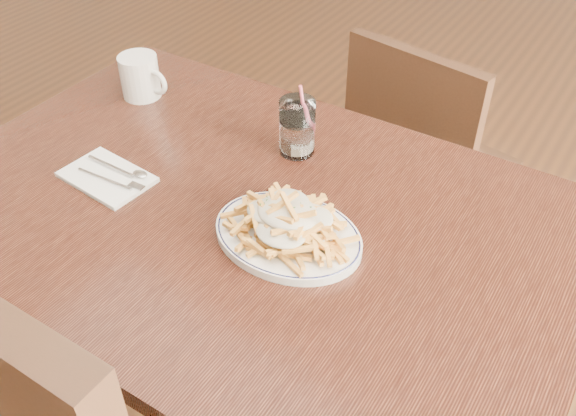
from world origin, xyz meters
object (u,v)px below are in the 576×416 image
Objects in this scene: table at (247,240)px; water_glass at (297,130)px; chair_far at (421,159)px; coffee_mug at (141,77)px; loaded_fries at (288,217)px; fries_plate at (288,235)px.

water_glass reaches higher than table.
coffee_mug is (-0.51, -0.50, 0.34)m from chair_far.
loaded_fries reaches higher than chair_far.
fries_plate is 0.59m from coffee_mug.
loaded_fries is (0.11, -0.03, 0.13)m from table.
loaded_fries is at bearing -23.33° from coffee_mug.
table is 0.17m from loaded_fries.
fries_plate is (0.11, -0.03, 0.09)m from table.
loaded_fries is (0.00, -0.00, 0.04)m from fries_plate.
table is 0.49m from coffee_mug.
table is 0.24m from water_glass.
table is 7.65× the size of water_glass.
loaded_fries is 0.59m from coffee_mug.
chair_far is 6.65× the size of coffee_mug.
fries_plate is 0.27m from water_glass.
chair_far is at bearing 92.38° from fries_plate.
loaded_fries is (0.03, -0.73, 0.34)m from chair_far.
fries_plate is at bearing -23.33° from coffee_mug.
fries_plate reaches higher than table.
fries_plate is 0.04m from loaded_fries.
loaded_fries is at bearing -87.62° from chair_far.
table is at bearing 165.48° from fries_plate.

